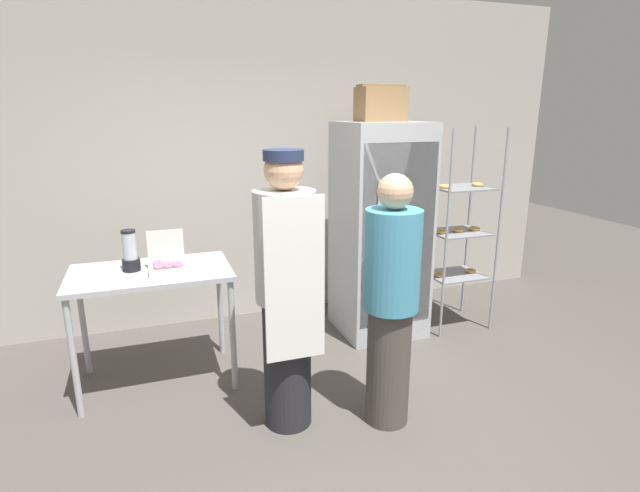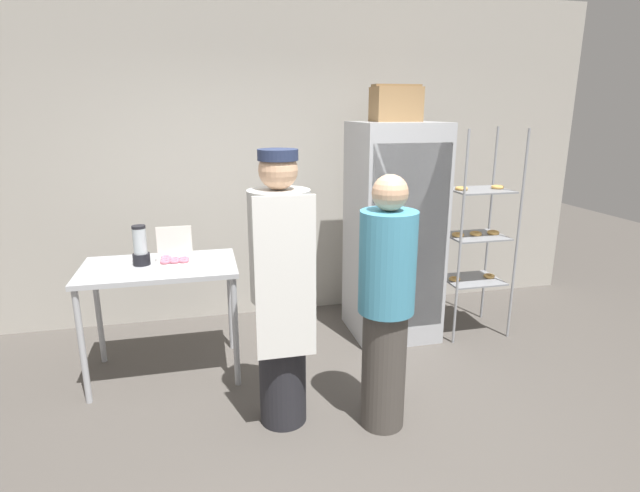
{
  "view_description": "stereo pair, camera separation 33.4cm",
  "coord_description": "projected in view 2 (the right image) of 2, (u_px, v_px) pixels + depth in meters",
  "views": [
    {
      "loc": [
        -1.05,
        -2.3,
        1.99
      ],
      "look_at": [
        0.02,
        0.74,
        1.11
      ],
      "focal_mm": 28.0,
      "sensor_mm": 36.0,
      "label": 1
    },
    {
      "loc": [
        -0.73,
        -2.39,
        1.99
      ],
      "look_at": [
        0.02,
        0.74,
        1.11
      ],
      "focal_mm": 28.0,
      "sensor_mm": 36.0,
      "label": 2
    }
  ],
  "objects": [
    {
      "name": "person_customer",
      "position": [
        386.0,
        304.0,
        3.06
      ],
      "size": [
        0.35,
        0.35,
        1.63
      ],
      "color": "#47423D",
      "rests_on": "ground_plane"
    },
    {
      "name": "ground_plane",
      "position": [
        346.0,
        460.0,
        2.93
      ],
      "size": [
        14.0,
        14.0,
        0.0
      ],
      "primitive_type": "plane",
      "color": "#4C4742"
    },
    {
      "name": "cardboard_storage_box",
      "position": [
        396.0,
        104.0,
        4.19
      ],
      "size": [
        0.4,
        0.26,
        0.3
      ],
      "color": "#937047",
      "rests_on": "refrigerator"
    },
    {
      "name": "person_baker",
      "position": [
        281.0,
        289.0,
        3.08
      ],
      "size": [
        0.38,
        0.39,
        1.77
      ],
      "color": "#232328",
      "rests_on": "ground_plane"
    },
    {
      "name": "prep_counter",
      "position": [
        160.0,
        278.0,
        3.71
      ],
      "size": [
        1.12,
        0.69,
        0.88
      ],
      "color": "#ADAFB5",
      "rests_on": "ground_plane"
    },
    {
      "name": "donut_box",
      "position": [
        175.0,
        261.0,
        3.63
      ],
      "size": [
        0.26,
        0.24,
        0.28
      ],
      "color": "silver",
      "rests_on": "prep_counter"
    },
    {
      "name": "blender_pitcher",
      "position": [
        140.0,
        247.0,
        3.66
      ],
      "size": [
        0.12,
        0.12,
        0.3
      ],
      "color": "black",
      "rests_on": "prep_counter"
    },
    {
      "name": "back_wall",
      "position": [
        278.0,
        160.0,
        4.8
      ],
      "size": [
        6.4,
        0.12,
        3.05
      ],
      "primitive_type": "cube",
      "color": "#ADA89E",
      "rests_on": "ground_plane"
    },
    {
      "name": "baking_rack",
      "position": [
        476.0,
        235.0,
        4.44
      ],
      "size": [
        0.56,
        0.47,
        1.85
      ],
      "color": "#93969B",
      "rests_on": "ground_plane"
    },
    {
      "name": "refrigerator",
      "position": [
        394.0,
        232.0,
        4.39
      ],
      "size": [
        0.72,
        0.74,
        1.89
      ],
      "color": "#ADAFB5",
      "rests_on": "ground_plane"
    }
  ]
}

